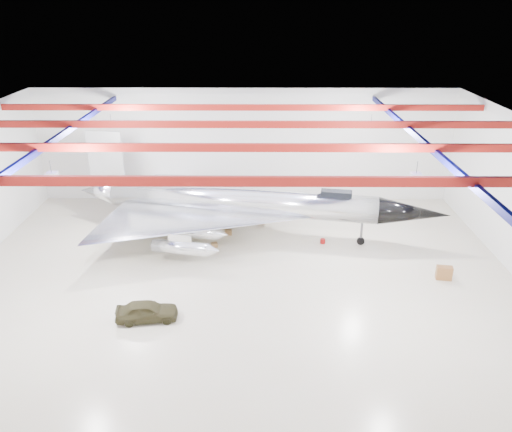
{
  "coord_description": "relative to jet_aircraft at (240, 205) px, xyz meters",
  "views": [
    {
      "loc": [
        1.4,
        -31.94,
        18.56
      ],
      "look_at": [
        1.18,
        2.0,
        3.75
      ],
      "focal_mm": 35.0,
      "sensor_mm": 36.0,
      "label": 1
    }
  ],
  "objects": [
    {
      "name": "desk",
      "position": [
        14.88,
        -7.24,
        -2.29
      ],
      "size": [
        1.18,
        0.72,
        1.01
      ],
      "primitive_type": "cube",
      "rotation": [
        0.0,
        0.0,
        -0.17
      ],
      "color": "brown",
      "rests_on": "floor"
    },
    {
      "name": "toolbox_red",
      "position": [
        -1.92,
        1.22,
        -2.65
      ],
      "size": [
        0.49,
        0.44,
        0.29
      ],
      "primitive_type": "cube",
      "rotation": [
        0.0,
        0.0,
        -0.3
      ],
      "color": "maroon",
      "rests_on": "floor"
    },
    {
      "name": "oil_barrel",
      "position": [
        -1.06,
        0.07,
        -2.58
      ],
      "size": [
        0.64,
        0.52,
        0.43
      ],
      "primitive_type": "cube",
      "rotation": [
        0.0,
        0.0,
        0.04
      ],
      "color": "olive",
      "rests_on": "floor"
    },
    {
      "name": "crate_small",
      "position": [
        -8.38,
        0.73,
        -2.65
      ],
      "size": [
        0.46,
        0.4,
        0.28
      ],
      "primitive_type": "cube",
      "rotation": [
        0.0,
        0.0,
        -0.25
      ],
      "color": "#59595B",
      "rests_on": "floor"
    },
    {
      "name": "spares_box",
      "position": [
        4.16,
        4.32,
        -2.64
      ],
      "size": [
        0.34,
        0.34,
        0.31
      ],
      "primitive_type": "cylinder",
      "rotation": [
        0.0,
        0.0,
        -0.0
      ],
      "color": "#59595B",
      "rests_on": "floor"
    },
    {
      "name": "jet_aircraft",
      "position": [
        0.0,
        0.0,
        0.0
      ],
      "size": [
        31.06,
        20.63,
        8.51
      ],
      "rotation": [
        0.0,
        0.0,
        -0.18
      ],
      "color": "silver",
      "rests_on": "floor"
    },
    {
      "name": "ceiling_structure",
      "position": [
        0.16,
        -6.54,
        7.53
      ],
      "size": [
        39.5,
        29.5,
        1.08
      ],
      "color": "maroon",
      "rests_on": "ceiling"
    },
    {
      "name": "parts_bin",
      "position": [
        1.75,
        2.36,
        -2.56
      ],
      "size": [
        0.66,
        0.53,
        0.45
      ],
      "primitive_type": "cube",
      "rotation": [
        0.0,
        0.0,
        0.01
      ],
      "color": "olive",
      "rests_on": "floor"
    },
    {
      "name": "ceiling",
      "position": [
        0.16,
        -6.54,
        8.21
      ],
      "size": [
        40.0,
        40.0,
        0.0
      ],
      "primitive_type": "plane",
      "rotation": [
        3.14,
        0.0,
        0.0
      ],
      "color": "#0A0F38",
      "rests_on": "wall_back"
    },
    {
      "name": "crate_ply",
      "position": [
        -2.08,
        -2.25,
        -2.61
      ],
      "size": [
        0.61,
        0.54,
        0.36
      ],
      "primitive_type": "cube",
      "rotation": [
        0.0,
        0.0,
        0.3
      ],
      "color": "olive",
      "rests_on": "floor"
    },
    {
      "name": "wall_back",
      "position": [
        0.16,
        8.46,
        2.71
      ],
      "size": [
        40.0,
        0.0,
        40.0
      ],
      "primitive_type": "plane",
      "rotation": [
        1.57,
        0.0,
        0.0
      ],
      "color": "silver",
      "rests_on": "floor"
    },
    {
      "name": "floor",
      "position": [
        0.16,
        -6.54,
        -2.79
      ],
      "size": [
        40.0,
        40.0,
        0.0
      ],
      "primitive_type": "plane",
      "color": "beige",
      "rests_on": "ground"
    },
    {
      "name": "jeep",
      "position": [
        -5.44,
        -12.35,
        -2.14
      ],
      "size": [
        4.0,
        2.01,
        1.31
      ],
      "primitive_type": "imported",
      "rotation": [
        0.0,
        0.0,
        1.69
      ],
      "color": "#36311B",
      "rests_on": "floor"
    },
    {
      "name": "tool_chest",
      "position": [
        6.84,
        -1.55,
        -2.6
      ],
      "size": [
        0.51,
        0.51,
        0.38
      ],
      "primitive_type": "cylinder",
      "rotation": [
        0.0,
        0.0,
        0.25
      ],
      "color": "maroon",
      "rests_on": "floor"
    }
  ]
}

